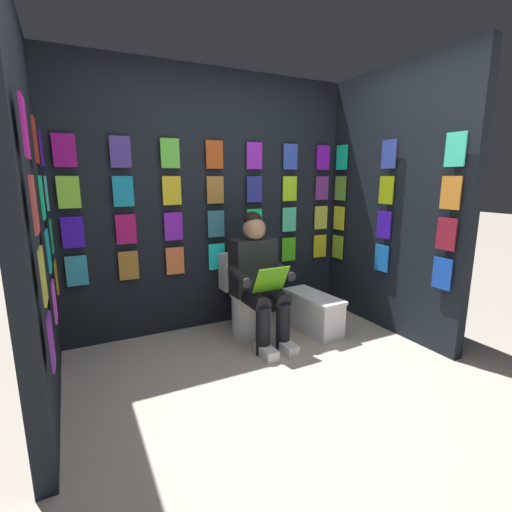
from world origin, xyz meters
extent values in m
plane|color=#B2A899|center=(0.00, 0.00, 0.00)|extent=(30.00, 30.00, 0.00)
cube|color=black|center=(0.00, -1.72, 1.25)|extent=(3.01, 0.10, 2.49)
cube|color=#2B94C1|center=(1.27, -1.64, 0.71)|extent=(0.17, 0.01, 0.26)
cube|color=#A96D29|center=(0.85, -1.64, 0.71)|extent=(0.17, 0.01, 0.26)
cube|color=orange|center=(0.42, -1.64, 0.71)|extent=(0.17, 0.01, 0.26)
cube|color=#1CE7E6|center=(0.00, -1.64, 0.71)|extent=(0.17, 0.01, 0.26)
cube|color=#A11340|center=(-0.42, -1.64, 0.71)|extent=(0.17, 0.01, 0.26)
cube|color=#46C317|center=(-0.85, -1.64, 0.71)|extent=(0.17, 0.01, 0.26)
cube|color=yellow|center=(-1.27, -1.64, 0.71)|extent=(0.17, 0.01, 0.26)
cube|color=#3810CD|center=(1.27, -1.64, 1.04)|extent=(0.17, 0.01, 0.26)
cube|color=#AE1164|center=(0.85, -1.64, 1.04)|extent=(0.17, 0.01, 0.26)
cube|color=purple|center=(0.42, -1.64, 1.04)|extent=(0.17, 0.01, 0.26)
cube|color=teal|center=(0.00, -1.64, 1.04)|extent=(0.17, 0.01, 0.26)
cube|color=#18E868|center=(-0.42, -1.64, 1.04)|extent=(0.17, 0.01, 0.26)
cube|color=#4BDEA1|center=(-0.85, -1.64, 1.04)|extent=(0.17, 0.01, 0.26)
cube|color=#BCCC45|center=(-1.27, -1.64, 1.04)|extent=(0.17, 0.01, 0.26)
cube|color=#89D635|center=(1.27, -1.64, 1.37)|extent=(0.17, 0.01, 0.26)
cube|color=#148DB3|center=(0.85, -1.64, 1.37)|extent=(0.17, 0.01, 0.26)
cube|color=gold|center=(0.42, -1.64, 1.37)|extent=(0.17, 0.01, 0.26)
cube|color=#A3702E|center=(0.00, -1.64, 1.37)|extent=(0.17, 0.01, 0.26)
cube|color=#262F95|center=(-0.42, -1.64, 1.37)|extent=(0.17, 0.01, 0.26)
cube|color=#B1EF22|center=(-0.85, -1.64, 1.37)|extent=(0.17, 0.01, 0.26)
cube|color=#792E8F|center=(-1.27, -1.64, 1.37)|extent=(0.17, 0.01, 0.26)
cube|color=#97107A|center=(1.27, -1.64, 1.70)|extent=(0.17, 0.01, 0.26)
cube|color=#473392|center=(0.85, -1.64, 1.70)|extent=(0.17, 0.01, 0.26)
cube|color=#58C939|center=(0.42, -1.64, 1.70)|extent=(0.17, 0.01, 0.26)
cube|color=#AD4817|center=(0.00, -1.64, 1.70)|extent=(0.17, 0.01, 0.26)
cube|color=purple|center=(-0.42, -1.64, 1.70)|extent=(0.17, 0.01, 0.26)
cube|color=blue|center=(-0.85, -1.64, 1.70)|extent=(0.17, 0.01, 0.26)
cube|color=purple|center=(-1.27, -1.64, 1.70)|extent=(0.17, 0.01, 0.26)
cube|color=black|center=(-1.50, -0.84, 1.25)|extent=(0.10, 1.67, 2.49)
cube|color=#84B329|center=(-1.42, -1.50, 0.71)|extent=(0.01, 0.17, 0.26)
cube|color=blue|center=(-1.42, -0.84, 0.71)|extent=(0.01, 0.17, 0.26)
cube|color=blue|center=(-1.42, -0.17, 0.71)|extent=(0.01, 0.17, 0.26)
cube|color=yellow|center=(-1.42, -1.50, 1.04)|extent=(0.01, 0.17, 0.26)
cube|color=#3815B7|center=(-1.42, -0.84, 1.04)|extent=(0.01, 0.17, 0.26)
cube|color=maroon|center=(-1.42, -0.17, 1.04)|extent=(0.01, 0.17, 0.26)
cube|color=#61A02D|center=(-1.42, -1.50, 1.37)|extent=(0.01, 0.17, 0.26)
cube|color=#8BA710|center=(-1.42, -0.84, 1.37)|extent=(0.01, 0.17, 0.26)
cube|color=orange|center=(-1.42, -0.17, 1.37)|extent=(0.01, 0.17, 0.26)
cube|color=#0EE392|center=(-1.42, -1.50, 1.70)|extent=(0.01, 0.17, 0.26)
cube|color=#3345A6|center=(-1.42, -0.84, 1.70)|extent=(0.01, 0.17, 0.26)
cube|color=#43EFC5|center=(-1.42, -0.17, 1.70)|extent=(0.01, 0.17, 0.26)
cube|color=black|center=(1.50, -0.84, 1.25)|extent=(0.10, 1.67, 2.49)
cube|color=purple|center=(1.42, -0.17, 0.71)|extent=(0.01, 0.17, 0.26)
cube|color=#EA46E9|center=(1.42, -0.84, 0.71)|extent=(0.01, 0.17, 0.26)
cube|color=#B78D13|center=(1.42, -1.50, 0.71)|extent=(0.01, 0.17, 0.26)
cube|color=gold|center=(1.42, -0.17, 1.04)|extent=(0.01, 0.17, 0.26)
cube|color=#12AEAF|center=(1.42, -0.84, 1.04)|extent=(0.01, 0.17, 0.26)
cube|color=#159A61|center=(1.42, -1.50, 1.04)|extent=(0.01, 0.17, 0.26)
cube|color=#C0413C|center=(1.42, -0.17, 1.37)|extent=(0.01, 0.17, 0.26)
cube|color=#10D886|center=(1.42, -0.84, 1.37)|extent=(0.01, 0.17, 0.26)
cube|color=#43C5CE|center=(1.42, -1.50, 1.37)|extent=(0.01, 0.17, 0.26)
cube|color=#BF1D9B|center=(1.42, -0.17, 1.70)|extent=(0.01, 0.17, 0.26)
cube|color=#A3291D|center=(1.42, -0.84, 1.70)|extent=(0.01, 0.17, 0.26)
cube|color=#4513A5|center=(1.42, -1.50, 1.70)|extent=(0.01, 0.17, 0.26)
cylinder|color=white|center=(-0.19, -1.24, 0.20)|extent=(0.38, 0.38, 0.40)
cylinder|color=white|center=(-0.19, -1.24, 0.41)|extent=(0.41, 0.41, 0.02)
cube|color=white|center=(-0.19, -1.50, 0.58)|extent=(0.38, 0.19, 0.36)
cylinder|color=white|center=(-0.19, -1.41, 0.58)|extent=(0.39, 0.07, 0.39)
cube|color=black|center=(-0.19, -1.21, 0.68)|extent=(0.40, 0.23, 0.52)
sphere|color=tan|center=(-0.19, -1.18, 1.04)|extent=(0.21, 0.21, 0.21)
sphere|color=black|center=(-0.19, -1.21, 1.11)|extent=(0.17, 0.17, 0.17)
cylinder|color=black|center=(-0.29, -1.01, 0.44)|extent=(0.16, 0.40, 0.15)
cylinder|color=black|center=(-0.09, -1.01, 0.44)|extent=(0.16, 0.40, 0.15)
cylinder|color=black|center=(-0.30, -0.83, 0.21)|extent=(0.12, 0.12, 0.42)
cylinder|color=black|center=(-0.10, -0.83, 0.21)|extent=(0.12, 0.12, 0.42)
cube|color=white|center=(-0.30, -0.77, 0.04)|extent=(0.11, 0.26, 0.09)
cube|color=white|center=(-0.10, -0.77, 0.04)|extent=(0.11, 0.26, 0.09)
cylinder|color=black|center=(-0.41, -1.04, 0.66)|extent=(0.09, 0.31, 0.13)
cylinder|color=black|center=(0.03, -1.03, 0.66)|extent=(0.09, 0.31, 0.13)
cube|color=#4AA011|center=(-0.20, -0.87, 0.64)|extent=(0.30, 0.13, 0.23)
cube|color=silver|center=(-0.77, -1.05, 0.17)|extent=(0.30, 0.65, 0.34)
cube|color=white|center=(-0.77, -1.05, 0.36)|extent=(0.32, 0.68, 0.03)
camera|label=1|loc=(1.29, 1.76, 1.49)|focal=25.91mm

